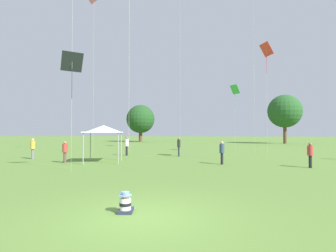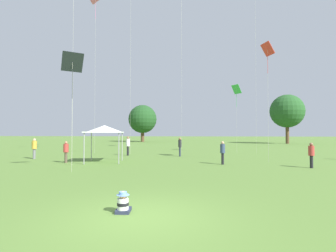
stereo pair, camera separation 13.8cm
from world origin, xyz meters
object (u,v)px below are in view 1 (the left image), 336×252
(kite_9, at_px, (266,52))
(distant_tree_0, at_px, (141,119))
(person_standing_5, at_px, (310,153))
(kite_0, at_px, (94,3))
(distant_tree_1, at_px, (285,111))
(seated_toddler, at_px, (125,204))
(person_standing_1, at_px, (33,147))
(person_standing_0, at_px, (222,151))
(person_standing_4, at_px, (65,150))
(kite_2, at_px, (235,91))
(person_standing_7, at_px, (179,145))
(canopy_tent, at_px, (104,129))
(person_standing_6, at_px, (127,144))
(kite_7, at_px, (72,64))

(kite_9, bearing_deg, distant_tree_0, 48.55)
(person_standing_5, xyz_separation_m, kite_0, (-18.10, 9.60, 15.28))
(kite_0, xyz_separation_m, distant_tree_1, (28.57, 27.96, -9.71))
(seated_toddler, height_order, person_standing_1, person_standing_1)
(person_standing_0, relative_size, person_standing_4, 1.02)
(person_standing_5, bearing_deg, kite_9, 125.71)
(person_standing_0, bearing_deg, seated_toddler, 125.06)
(seated_toddler, bearing_deg, kite_2, 69.32)
(person_standing_5, bearing_deg, person_standing_7, 147.25)
(kite_0, height_order, distant_tree_0, kite_0)
(person_standing_7, xyz_separation_m, kite_9, (6.94, -3.80, 7.24))
(canopy_tent, height_order, kite_9, kite_9)
(person_standing_5, distance_m, person_standing_7, 11.12)
(person_standing_6, xyz_separation_m, kite_9, (12.00, -4.21, 7.21))
(person_standing_1, xyz_separation_m, distant_tree_1, (31.20, 34.35, 5.49))
(person_standing_0, bearing_deg, kite_0, 19.40)
(person_standing_0, distance_m, canopy_tent, 8.76)
(kite_2, bearing_deg, distant_tree_0, 38.13)
(kite_7, xyz_separation_m, distant_tree_0, (-6.64, 48.09, -0.61))
(person_standing_6, bearing_deg, distant_tree_1, 36.10)
(person_standing_1, distance_m, person_standing_5, 20.98)
(seated_toddler, distance_m, canopy_tent, 12.95)
(canopy_tent, xyz_separation_m, distant_tree_1, (24.42, 36.07, 4.05))
(distant_tree_1, bearing_deg, kite_7, -120.95)
(kite_0, height_order, distant_tree_1, kite_0)
(kite_0, distance_m, kite_2, 18.04)
(distant_tree_0, bearing_deg, person_standing_6, -79.57)
(kite_7, bearing_deg, distant_tree_1, -112.74)
(person_standing_5, bearing_deg, canopy_tent, 179.40)
(person_standing_5, xyz_separation_m, distant_tree_0, (-20.69, 44.77, 4.54))
(canopy_tent, distance_m, kite_7, 6.03)
(canopy_tent, bearing_deg, person_standing_5, -6.09)
(person_standing_6, distance_m, kite_2, 13.19)
(seated_toddler, distance_m, distant_tree_0, 56.51)
(distant_tree_1, bearing_deg, person_standing_0, -113.47)
(kite_9, bearing_deg, person_standing_7, 85.47)
(kite_2, height_order, kite_9, kite_9)
(distant_tree_0, relative_size, distant_tree_1, 0.90)
(person_standing_0, xyz_separation_m, person_standing_7, (-3.40, 5.69, 0.11))
(person_standing_5, relative_size, person_standing_6, 0.86)
(person_standing_4, bearing_deg, distant_tree_1, 128.67)
(person_standing_6, bearing_deg, kite_9, -34.53)
(person_standing_4, bearing_deg, person_standing_1, -135.13)
(person_standing_6, height_order, canopy_tent, canopy_tent)
(seated_toddler, relative_size, person_standing_5, 0.38)
(seated_toddler, xyz_separation_m, kite_2, (6.09, 22.30, 6.57))
(person_standing_0, height_order, person_standing_7, person_standing_7)
(canopy_tent, bearing_deg, seated_toddler, -67.05)
(kite_0, xyz_separation_m, distant_tree_0, (-2.59, 35.17, -10.74))
(person_standing_4, bearing_deg, person_standing_7, 112.60)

